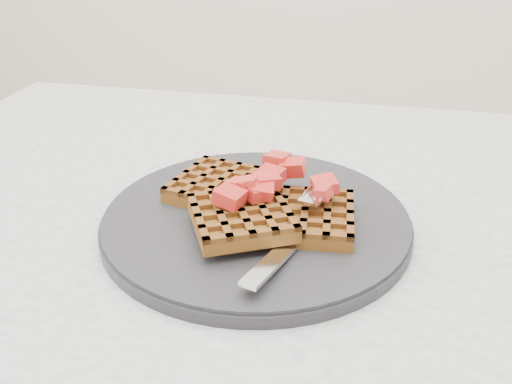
# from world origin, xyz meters

# --- Properties ---
(table) EXTENTS (1.20, 0.80, 0.75)m
(table) POSITION_xyz_m (0.00, 0.00, 0.64)
(table) COLOR silver
(table) RESTS_ON ground
(plate) EXTENTS (0.31, 0.31, 0.02)m
(plate) POSITION_xyz_m (-0.11, -0.01, 0.76)
(plate) COLOR black
(plate) RESTS_ON table
(waffles) EXTENTS (0.20, 0.19, 0.03)m
(waffles) POSITION_xyz_m (-0.11, -0.01, 0.78)
(waffles) COLOR brown
(waffles) RESTS_ON plate
(strawberry_pile) EXTENTS (0.15, 0.15, 0.02)m
(strawberry_pile) POSITION_xyz_m (-0.11, -0.01, 0.80)
(strawberry_pile) COLOR maroon
(strawberry_pile) RESTS_ON waffles
(fork) EXTENTS (0.07, 0.18, 0.02)m
(fork) POSITION_xyz_m (-0.06, -0.05, 0.77)
(fork) COLOR silver
(fork) RESTS_ON plate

